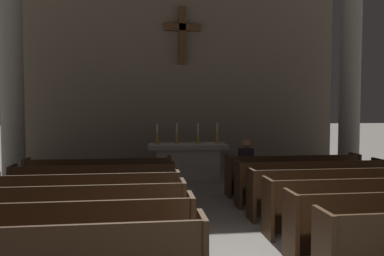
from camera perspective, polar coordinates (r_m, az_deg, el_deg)
The scene contains 18 objects.
pew_left_row_2 at distance 5.45m, azimuth -16.93°, elevation -14.21°, with size 3.14×0.50×0.95m.
pew_left_row_3 at distance 6.38m, azimuth -15.43°, elevation -11.61°, with size 3.14×0.50×0.95m.
pew_left_row_4 at distance 7.32m, azimuth -14.33°, elevation -9.67°, with size 3.14×0.50×0.95m.
pew_left_row_5 at distance 8.27m, azimuth -13.49°, elevation -8.17°, with size 3.14×0.50×0.95m.
pew_left_row_6 at distance 9.22m, azimuth -12.82°, elevation -6.98°, with size 3.14×0.50×0.95m.
pew_right_row_3 at distance 7.23m, azimuth 22.51°, elevation -9.97°, with size 3.14×0.50×0.95m.
pew_right_row_4 at distance 8.07m, azimuth 19.03°, elevation -8.53°, with size 3.14×0.50×0.95m.
pew_right_row_5 at distance 8.94m, azimuth 16.24°, elevation -7.34°, with size 3.14×0.50×0.95m.
pew_right_row_6 at distance 9.83m, azimuth 13.96°, elevation -6.36°, with size 3.14×0.50×0.95m.
column_left_second at distance 11.31m, azimuth -23.99°, elevation 8.71°, with size 0.86×0.86×6.63m.
column_right_second at distance 12.32m, azimuth 21.30°, elevation 8.29°, with size 0.86×0.86×6.63m.
altar at distance 11.52m, azimuth -0.64°, elevation -4.57°, with size 2.20×0.90×1.01m.
candlestick_outer_left at distance 11.38m, azimuth -4.90°, elevation -1.36°, with size 0.16×0.16×0.58m.
candlestick_inner_left at distance 11.42m, azimuth -2.14°, elevation -1.33°, with size 0.16×0.16×0.58m.
candlestick_inner_right at distance 11.49m, azimuth 0.84°, elevation -1.30°, with size 0.16×0.16×0.58m.
candlestick_outer_right at distance 11.58m, azimuth 3.54°, elevation -1.28°, with size 0.16×0.16×0.58m.
apse_with_cross at distance 13.17m, azimuth -1.49°, elevation 10.95°, with size 9.96×0.46×7.73m.
lone_worshipper at distance 9.48m, azimuth 7.45°, elevation -5.32°, with size 0.32×0.43×1.32m.
Camera 1 is at (-1.31, -4.19, 2.10)m, focal length 38.07 mm.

